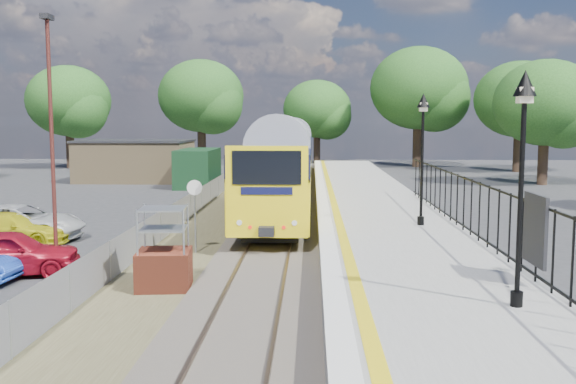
{
  "coord_description": "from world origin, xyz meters",
  "views": [
    {
      "loc": [
        1.46,
        -16.47,
        4.52
      ],
      "look_at": [
        0.61,
        6.42,
        2.0
      ],
      "focal_mm": 40.0,
      "sensor_mm": 36.0,
      "label": 1
    }
  ],
  "objects_px": {
    "speed_sign": "(195,205)",
    "car_white": "(19,223)",
    "carpark_lamp": "(51,129)",
    "victorian_lamp_north": "(423,128)",
    "train": "(289,156)",
    "victorian_lamp_south": "(523,133)",
    "brick_plinth": "(164,250)",
    "car_red": "(8,253)",
    "car_yellow": "(11,229)"
  },
  "relations": [
    {
      "from": "train",
      "to": "car_yellow",
      "type": "bearing_deg",
      "value": -117.57
    },
    {
      "from": "speed_sign",
      "to": "train",
      "type": "bearing_deg",
      "value": 77.06
    },
    {
      "from": "carpark_lamp",
      "to": "victorian_lamp_north",
      "type": "bearing_deg",
      "value": 18.28
    },
    {
      "from": "victorian_lamp_south",
      "to": "train",
      "type": "bearing_deg",
      "value": 100.88
    },
    {
      "from": "brick_plinth",
      "to": "speed_sign",
      "type": "height_order",
      "value": "speed_sign"
    },
    {
      "from": "victorian_lamp_south",
      "to": "carpark_lamp",
      "type": "xyz_separation_m",
      "value": [
        -11.71,
        6.2,
        0.0
      ]
    },
    {
      "from": "carpark_lamp",
      "to": "car_white",
      "type": "xyz_separation_m",
      "value": [
        -3.5,
        5.11,
        -3.62
      ]
    },
    {
      "from": "victorian_lamp_north",
      "to": "brick_plinth",
      "type": "relative_size",
      "value": 2.03
    },
    {
      "from": "victorian_lamp_south",
      "to": "car_yellow",
      "type": "bearing_deg",
      "value": 145.54
    },
    {
      "from": "victorian_lamp_south",
      "to": "carpark_lamp",
      "type": "distance_m",
      "value": 13.25
    },
    {
      "from": "carpark_lamp",
      "to": "car_red",
      "type": "relative_size",
      "value": 1.87
    },
    {
      "from": "car_white",
      "to": "train",
      "type": "bearing_deg",
      "value": -30.41
    },
    {
      "from": "speed_sign",
      "to": "car_white",
      "type": "distance_m",
      "value": 7.66
    },
    {
      "from": "victorian_lamp_south",
      "to": "car_white",
      "type": "distance_m",
      "value": 19.29
    },
    {
      "from": "speed_sign",
      "to": "carpark_lamp",
      "type": "bearing_deg",
      "value": -149.17
    },
    {
      "from": "victorian_lamp_south",
      "to": "speed_sign",
      "type": "distance_m",
      "value": 12.28
    },
    {
      "from": "victorian_lamp_south",
      "to": "brick_plinth",
      "type": "bearing_deg",
      "value": 151.75
    },
    {
      "from": "car_yellow",
      "to": "car_white",
      "type": "bearing_deg",
      "value": 9.66
    },
    {
      "from": "car_yellow",
      "to": "speed_sign",
      "type": "bearing_deg",
      "value": -100.81
    },
    {
      "from": "victorian_lamp_north",
      "to": "carpark_lamp",
      "type": "xyz_separation_m",
      "value": [
        -11.51,
        -3.8,
        0.0
      ]
    },
    {
      "from": "train",
      "to": "brick_plinth",
      "type": "relative_size",
      "value": 17.98
    },
    {
      "from": "car_yellow",
      "to": "car_white",
      "type": "xyz_separation_m",
      "value": [
        -0.16,
        0.98,
        0.09
      ]
    },
    {
      "from": "speed_sign",
      "to": "carpark_lamp",
      "type": "distance_m",
      "value": 5.29
    },
    {
      "from": "carpark_lamp",
      "to": "car_red",
      "type": "xyz_separation_m",
      "value": [
        -1.25,
        -0.48,
        -3.61
      ]
    },
    {
      "from": "car_red",
      "to": "train",
      "type": "bearing_deg",
      "value": -31.77
    },
    {
      "from": "brick_plinth",
      "to": "victorian_lamp_south",
      "type": "bearing_deg",
      "value": -28.25
    },
    {
      "from": "victorian_lamp_south",
      "to": "carpark_lamp",
      "type": "relative_size",
      "value": 0.6
    },
    {
      "from": "victorian_lamp_south",
      "to": "brick_plinth",
      "type": "xyz_separation_m",
      "value": [
        -8.0,
        4.3,
        -3.21
      ]
    },
    {
      "from": "carpark_lamp",
      "to": "car_red",
      "type": "distance_m",
      "value": 3.85
    },
    {
      "from": "carpark_lamp",
      "to": "brick_plinth",
      "type": "bearing_deg",
      "value": -27.12
    },
    {
      "from": "victorian_lamp_south",
      "to": "car_red",
      "type": "bearing_deg",
      "value": 156.19
    },
    {
      "from": "speed_sign",
      "to": "car_red",
      "type": "distance_m",
      "value": 6.01
    },
    {
      "from": "victorian_lamp_north",
      "to": "car_white",
      "type": "height_order",
      "value": "victorian_lamp_north"
    },
    {
      "from": "victorian_lamp_south",
      "to": "car_white",
      "type": "bearing_deg",
      "value": 143.38
    },
    {
      "from": "carpark_lamp",
      "to": "train",
      "type": "bearing_deg",
      "value": 74.52
    },
    {
      "from": "victorian_lamp_north",
      "to": "car_white",
      "type": "bearing_deg",
      "value": 175.04
    },
    {
      "from": "victorian_lamp_north",
      "to": "train",
      "type": "height_order",
      "value": "victorian_lamp_north"
    },
    {
      "from": "speed_sign",
      "to": "carpark_lamp",
      "type": "relative_size",
      "value": 0.34
    },
    {
      "from": "carpark_lamp",
      "to": "speed_sign",
      "type": "bearing_deg",
      "value": 36.52
    },
    {
      "from": "victorian_lamp_north",
      "to": "car_red",
      "type": "distance_m",
      "value": 13.94
    },
    {
      "from": "brick_plinth",
      "to": "car_red",
      "type": "relative_size",
      "value": 0.56
    },
    {
      "from": "car_white",
      "to": "car_red",
      "type": "bearing_deg",
      "value": -159.21
    },
    {
      "from": "car_yellow",
      "to": "carpark_lamp",
      "type": "bearing_deg",
      "value": -140.77
    },
    {
      "from": "car_red",
      "to": "car_yellow",
      "type": "distance_m",
      "value": 5.06
    },
    {
      "from": "car_red",
      "to": "car_white",
      "type": "xyz_separation_m",
      "value": [
        -2.25,
        5.58,
        -0.01
      ]
    },
    {
      "from": "victorian_lamp_north",
      "to": "brick_plinth",
      "type": "xyz_separation_m",
      "value": [
        -7.8,
        -5.7,
        -3.21
      ]
    },
    {
      "from": "victorian_lamp_north",
      "to": "car_red",
      "type": "bearing_deg",
      "value": -161.46
    },
    {
      "from": "train",
      "to": "car_white",
      "type": "distance_m",
      "value": 19.92
    },
    {
      "from": "speed_sign",
      "to": "car_white",
      "type": "bearing_deg",
      "value": 156.2
    },
    {
      "from": "victorian_lamp_north",
      "to": "car_yellow",
      "type": "xyz_separation_m",
      "value": [
        -14.85,
        0.33,
        -3.7
      ]
    }
  ]
}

